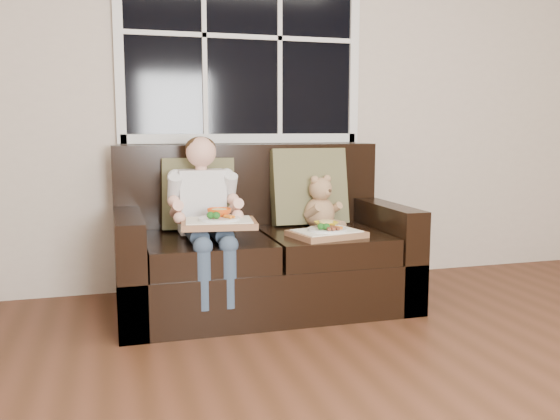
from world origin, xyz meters
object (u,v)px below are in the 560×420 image
object	(u,v)px
child	(204,203)
tray_right	(326,232)
tray_left	(219,221)
teddy_bear	(320,206)
loveseat	(261,254)

from	to	relation	value
child	tray_right	size ratio (longest dim) A/B	1.97
tray_right	tray_left	bearing A→B (deg)	171.43
tray_left	tray_right	world-z (taller)	tray_left
teddy_bear	tray_left	xyz separation A→B (m)	(-0.70, -0.36, -0.01)
loveseat	teddy_bear	world-z (taller)	loveseat
tray_right	loveseat	bearing A→B (deg)	124.34
tray_left	tray_right	xyz separation A→B (m)	(0.63, 0.04, -0.10)
loveseat	tray_right	xyz separation A→B (m)	(0.31, -0.29, 0.17)
child	tray_right	distance (m)	0.71
child	teddy_bear	distance (m)	0.76
loveseat	child	bearing A→B (deg)	-161.39
teddy_bear	tray_left	bearing A→B (deg)	-174.13
child	tray_left	world-z (taller)	child
loveseat	tray_left	bearing A→B (deg)	-132.88
teddy_bear	tray_right	world-z (taller)	teddy_bear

